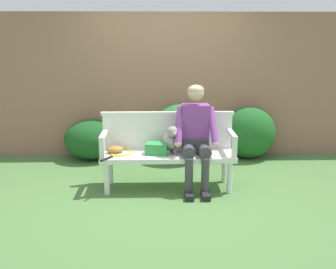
% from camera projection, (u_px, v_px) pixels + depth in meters
% --- Properties ---
extents(ground_plane, '(40.00, 40.00, 0.00)m').
position_uv_depth(ground_plane, '(168.00, 187.00, 5.05)').
color(ground_plane, '#4C753D').
extents(brick_garden_fence, '(8.00, 0.30, 2.29)m').
position_uv_depth(brick_garden_fence, '(165.00, 85.00, 6.34)').
color(brick_garden_fence, '#936651').
rests_on(brick_garden_fence, ground).
extents(hedge_bush_mid_left, '(0.90, 0.89, 0.89)m').
position_uv_depth(hedge_bush_mid_left, '(180.00, 131.00, 6.17)').
color(hedge_bush_mid_left, '#286B2D').
rests_on(hedge_bush_mid_left, ground).
extents(hedge_bush_far_right, '(0.90, 0.72, 0.64)m').
position_uv_depth(hedge_bush_far_right, '(93.00, 140.00, 6.17)').
color(hedge_bush_far_right, '#194C1E').
rests_on(hedge_bush_far_right, ground).
extents(hedge_bush_mid_right, '(0.86, 0.67, 0.84)m').
position_uv_depth(hedge_bush_mid_right, '(249.00, 133.00, 6.21)').
color(hedge_bush_mid_right, '#1E5B23').
rests_on(hedge_bush_mid_right, ground).
extents(garden_bench, '(1.69, 0.51, 0.46)m').
position_uv_depth(garden_bench, '(168.00, 158.00, 4.95)').
color(garden_bench, white).
rests_on(garden_bench, ground).
extents(bench_backrest, '(1.73, 0.06, 0.50)m').
position_uv_depth(bench_backrest, '(168.00, 130.00, 5.09)').
color(bench_backrest, white).
rests_on(bench_backrest, garden_bench).
extents(bench_armrest_left_end, '(0.06, 0.51, 0.28)m').
position_uv_depth(bench_armrest_left_end, '(103.00, 140.00, 4.78)').
color(bench_armrest_left_end, white).
rests_on(bench_armrest_left_end, garden_bench).
extents(bench_armrest_right_end, '(0.06, 0.51, 0.28)m').
position_uv_depth(bench_armrest_right_end, '(233.00, 140.00, 4.82)').
color(bench_armrest_right_end, white).
rests_on(bench_armrest_right_end, garden_bench).
extents(person_seated, '(0.56, 0.65, 1.33)m').
position_uv_depth(person_seated, '(196.00, 133.00, 4.86)').
color(person_seated, black).
rests_on(person_seated, ground).
extents(dog_on_bench, '(0.25, 0.37, 0.38)m').
position_uv_depth(dog_on_bench, '(171.00, 139.00, 4.88)').
color(dog_on_bench, gray).
rests_on(dog_on_bench, garden_bench).
extents(tennis_racket, '(0.43, 0.56, 0.03)m').
position_uv_depth(tennis_racket, '(120.00, 153.00, 4.92)').
color(tennis_racket, yellow).
rests_on(tennis_racket, garden_bench).
extents(baseball_glove, '(0.26, 0.23, 0.09)m').
position_uv_depth(baseball_glove, '(115.00, 149.00, 4.95)').
color(baseball_glove, '#9E6B2D').
rests_on(baseball_glove, garden_bench).
extents(sports_bag, '(0.32, 0.26, 0.14)m').
position_uv_depth(sports_bag, '(157.00, 148.00, 4.91)').
color(sports_bag, '#2D8E42').
rests_on(sports_bag, garden_bench).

